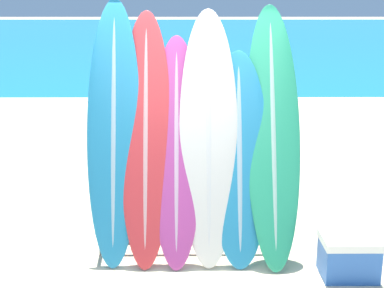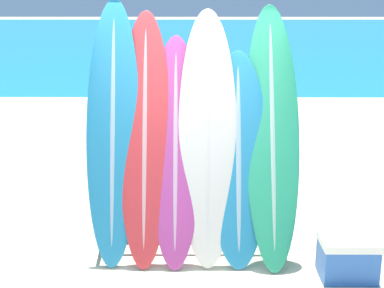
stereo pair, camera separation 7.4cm
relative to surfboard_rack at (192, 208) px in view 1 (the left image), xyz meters
name	(u,v)px [view 1 (the left image)]	position (x,y,z in m)	size (l,w,h in m)	color
ocean_water	(188,33)	(-0.08, 38.04, -0.50)	(120.00, 60.00, 0.01)	teal
surfboard_rack	(192,208)	(0.00, 0.00, 0.00)	(1.91, 0.04, 0.93)	#47474C
surfboard_slot_0	(114,131)	(-0.77, 0.09, 0.78)	(0.53, 0.89, 2.55)	teal
surfboard_slot_1	(146,137)	(-0.46, 0.08, 0.72)	(0.51, 0.96, 2.44)	red
surfboard_slot_2	(177,150)	(-0.16, 0.04, 0.60)	(0.50, 0.90, 2.19)	#B23D8E
surfboard_slot_3	(209,137)	(0.16, 0.07, 0.73)	(0.58, 0.89, 2.46)	silver
surfboard_slot_4	(239,158)	(0.46, 0.01, 0.52)	(0.59, 0.79, 2.05)	teal
surfboard_slot_5	(273,133)	(0.80, 0.11, 0.75)	(0.54, 1.15, 2.50)	#289E70
person_near_water	(209,70)	(0.43, 7.45, 0.45)	(0.29, 0.23, 1.75)	#846047
person_mid_beach	(222,96)	(0.56, 4.39, 0.37)	(0.27, 0.27, 1.60)	#846047
person_far_left	(150,75)	(-0.88, 6.76, 0.43)	(0.24, 0.29, 1.70)	tan
cooler_box	(349,256)	(1.46, -0.46, -0.30)	(0.52, 0.40, 0.40)	#2D60B7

